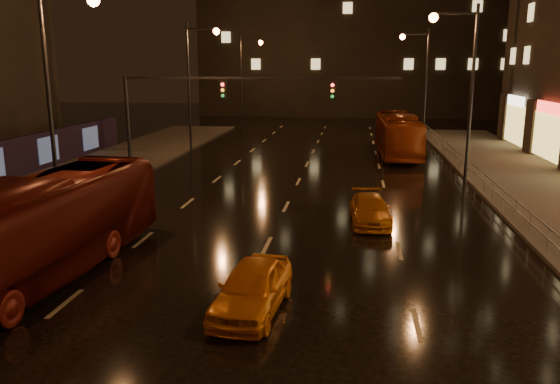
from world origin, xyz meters
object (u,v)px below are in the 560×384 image
bus_curb (398,135)px  taxi_far (370,210)px  taxi_near (252,288)px  pedestrian_c (55,189)px  bus_red (37,230)px

bus_curb → taxi_far: (-2.56, -19.31, -1.00)m
taxi_near → taxi_far: size_ratio=1.00×
bus_curb → pedestrian_c: (-17.56, -18.76, -0.63)m
taxi_far → taxi_near: bearing=-113.7°
bus_red → pedestrian_c: bus_red is taller
pedestrian_c → taxi_near: bearing=-110.0°
bus_red → bus_curb: bus_red is taller
taxi_far → pedestrian_c: bearing=174.5°
pedestrian_c → taxi_far: bearing=-71.1°
taxi_near → taxi_far: taxi_near is taller
bus_red → bus_curb: size_ratio=1.04×
bus_curb → pedestrian_c: bus_curb is taller
taxi_near → pedestrian_c: bearing=144.8°
bus_curb → taxi_near: bearing=-103.1°
bus_curb → taxi_far: bearing=-98.8°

